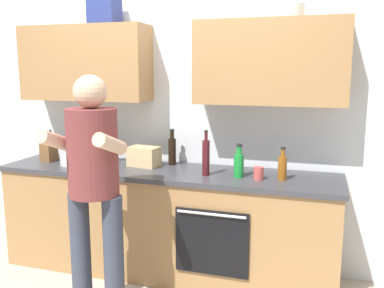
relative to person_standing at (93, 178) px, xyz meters
name	(u,v)px	position (x,y,z in m)	size (l,w,h in m)	color
ground_plane	(166,271)	(0.23, 0.75, -1.00)	(12.00, 12.00, 0.00)	#B2A893
back_wall_unit	(176,96)	(0.23, 1.02, 0.50)	(4.00, 0.38, 2.50)	silver
counter	(166,221)	(0.23, 0.75, -0.55)	(2.84, 0.67, 0.90)	#A37547
person_standing	(93,178)	(0.00, 0.00, 0.00)	(0.49, 0.45, 1.69)	#383D4C
bottle_soda	(239,164)	(0.85, 0.71, 0.00)	(0.08, 0.08, 0.26)	#198C33
bottle_soy	(172,150)	(0.22, 0.96, 0.03)	(0.07, 0.07, 0.31)	black
bottle_syrup	(282,167)	(1.18, 0.72, 0.00)	(0.07, 0.07, 0.25)	#8C4C14
bottle_wine	(206,157)	(0.60, 0.68, 0.05)	(0.06, 0.06, 0.36)	#471419
bottle_oil	(110,149)	(-0.35, 0.89, 0.02)	(0.07, 0.07, 0.29)	olive
cup_ceramic	(258,173)	(1.01, 0.68, -0.05)	(0.08, 0.08, 0.10)	#BF4C47
mixing_bowl	(75,159)	(-0.60, 0.71, -0.06)	(0.25, 0.25, 0.09)	silver
knife_block	(49,149)	(-0.91, 0.76, 0.01)	(0.10, 0.14, 0.28)	brown
grocery_bag_bread	(144,157)	(0.00, 0.83, -0.02)	(0.26, 0.16, 0.17)	tan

